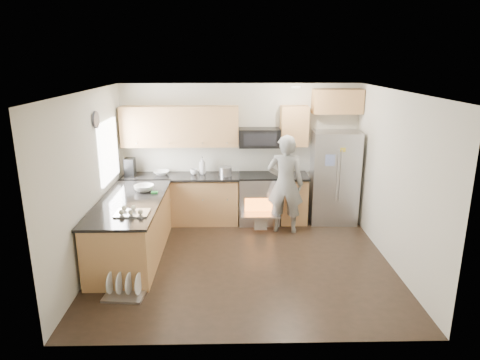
{
  "coord_description": "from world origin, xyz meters",
  "views": [
    {
      "loc": [
        -0.18,
        -6.05,
        3.05
      ],
      "look_at": [
        -0.04,
        0.5,
        1.17
      ],
      "focal_mm": 32.0,
      "sensor_mm": 36.0,
      "label": 1
    }
  ],
  "objects_px": {
    "stove_range": "(259,188)",
    "refrigerator": "(334,177)",
    "person": "(285,184)",
    "dish_rack": "(125,289)"
  },
  "relations": [
    {
      "from": "refrigerator",
      "to": "person",
      "type": "relative_size",
      "value": 0.98
    },
    {
      "from": "dish_rack",
      "to": "person",
      "type": "bearing_deg",
      "value": 42.26
    },
    {
      "from": "refrigerator",
      "to": "person",
      "type": "distance_m",
      "value": 1.11
    },
    {
      "from": "stove_range",
      "to": "person",
      "type": "distance_m",
      "value": 0.69
    },
    {
      "from": "person",
      "to": "dish_rack",
      "type": "distance_m",
      "value": 3.32
    },
    {
      "from": "refrigerator",
      "to": "stove_range",
      "type": "bearing_deg",
      "value": -176.62
    },
    {
      "from": "stove_range",
      "to": "dish_rack",
      "type": "relative_size",
      "value": 3.16
    },
    {
      "from": "person",
      "to": "dish_rack",
      "type": "relative_size",
      "value": 3.14
    },
    {
      "from": "stove_range",
      "to": "dish_rack",
      "type": "xyz_separation_m",
      "value": [
        -1.95,
        -2.66,
        -0.59
      ]
    },
    {
      "from": "stove_range",
      "to": "refrigerator",
      "type": "bearing_deg",
      "value": 0.3
    }
  ]
}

